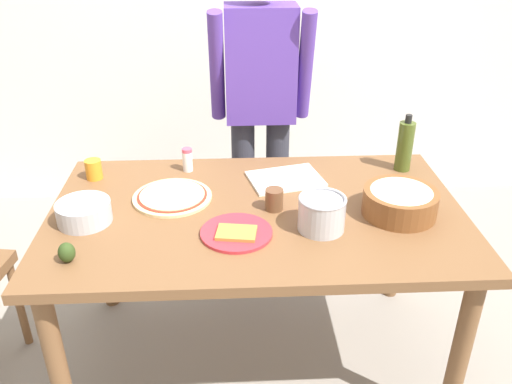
{
  "coord_description": "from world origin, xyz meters",
  "views": [
    {
      "loc": [
        -0.09,
        -1.8,
        1.8
      ],
      "look_at": [
        0.0,
        0.05,
        0.81
      ],
      "focal_mm": 37.68,
      "sensor_mm": 36.0,
      "label": 1
    }
  ],
  "objects_px": {
    "person_cook": "(261,102)",
    "plate_with_slice": "(236,233)",
    "mixing_bowl_steel": "(84,212)",
    "cup_orange": "(94,169)",
    "steel_pot": "(322,213)",
    "cutting_board_white": "(285,179)",
    "dining_table": "(257,229)",
    "avocado": "(67,252)",
    "pizza_raw_on_board": "(172,197)",
    "cup_small_brown": "(274,199)",
    "olive_oil_bottle": "(405,146)",
    "popcorn_bowl": "(400,200)",
    "salt_shaker": "(187,160)"
  },
  "relations": [
    {
      "from": "person_cook",
      "to": "plate_with_slice",
      "type": "height_order",
      "value": "person_cook"
    },
    {
      "from": "mixing_bowl_steel",
      "to": "cup_orange",
      "type": "height_order",
      "value": "cup_orange"
    },
    {
      "from": "steel_pot",
      "to": "cutting_board_white",
      "type": "relative_size",
      "value": 0.58
    },
    {
      "from": "dining_table",
      "to": "cup_orange",
      "type": "xyz_separation_m",
      "value": [
        -0.68,
        0.3,
        0.13
      ]
    },
    {
      "from": "person_cook",
      "to": "plate_with_slice",
      "type": "relative_size",
      "value": 6.23
    },
    {
      "from": "cup_orange",
      "to": "avocado",
      "type": "relative_size",
      "value": 1.21
    },
    {
      "from": "cup_orange",
      "to": "cutting_board_white",
      "type": "distance_m",
      "value": 0.82
    },
    {
      "from": "pizza_raw_on_board",
      "to": "steel_pot",
      "type": "distance_m",
      "value": 0.62
    },
    {
      "from": "steel_pot",
      "to": "cup_small_brown",
      "type": "distance_m",
      "value": 0.22
    },
    {
      "from": "olive_oil_bottle",
      "to": "steel_pot",
      "type": "bearing_deg",
      "value": -132.67
    },
    {
      "from": "popcorn_bowl",
      "to": "person_cook",
      "type": "bearing_deg",
      "value": 120.46
    },
    {
      "from": "cup_small_brown",
      "to": "cutting_board_white",
      "type": "relative_size",
      "value": 0.28
    },
    {
      "from": "mixing_bowl_steel",
      "to": "olive_oil_bottle",
      "type": "distance_m",
      "value": 1.36
    },
    {
      "from": "pizza_raw_on_board",
      "to": "avocado",
      "type": "bearing_deg",
      "value": -126.62
    },
    {
      "from": "plate_with_slice",
      "to": "popcorn_bowl",
      "type": "height_order",
      "value": "popcorn_bowl"
    },
    {
      "from": "plate_with_slice",
      "to": "cup_orange",
      "type": "bearing_deg",
      "value": 141.52
    },
    {
      "from": "plate_with_slice",
      "to": "cup_small_brown",
      "type": "bearing_deg",
      "value": 49.85
    },
    {
      "from": "cup_small_brown",
      "to": "person_cook",
      "type": "bearing_deg",
      "value": 90.72
    },
    {
      "from": "person_cook",
      "to": "olive_oil_bottle",
      "type": "relative_size",
      "value": 6.33
    },
    {
      "from": "pizza_raw_on_board",
      "to": "avocado",
      "type": "distance_m",
      "value": 0.52
    },
    {
      "from": "popcorn_bowl",
      "to": "cutting_board_white",
      "type": "distance_m",
      "value": 0.51
    },
    {
      "from": "popcorn_bowl",
      "to": "olive_oil_bottle",
      "type": "distance_m",
      "value": 0.41
    },
    {
      "from": "popcorn_bowl",
      "to": "olive_oil_bottle",
      "type": "bearing_deg",
      "value": 71.95
    },
    {
      "from": "cup_small_brown",
      "to": "popcorn_bowl",
      "type": "bearing_deg",
      "value": -7.6
    },
    {
      "from": "olive_oil_bottle",
      "to": "steel_pot",
      "type": "xyz_separation_m",
      "value": [
        -0.44,
        -0.48,
        -0.05
      ]
    },
    {
      "from": "cup_small_brown",
      "to": "pizza_raw_on_board",
      "type": "bearing_deg",
      "value": 165.68
    },
    {
      "from": "dining_table",
      "to": "steel_pot",
      "type": "relative_size",
      "value": 9.22
    },
    {
      "from": "avocado",
      "to": "cup_orange",
      "type": "bearing_deg",
      "value": 93.94
    },
    {
      "from": "dining_table",
      "to": "cup_orange",
      "type": "relative_size",
      "value": 18.82
    },
    {
      "from": "dining_table",
      "to": "cup_small_brown",
      "type": "distance_m",
      "value": 0.15
    },
    {
      "from": "olive_oil_bottle",
      "to": "steel_pot",
      "type": "height_order",
      "value": "olive_oil_bottle"
    },
    {
      "from": "cutting_board_white",
      "to": "person_cook",
      "type": "bearing_deg",
      "value": 98.59
    },
    {
      "from": "dining_table",
      "to": "olive_oil_bottle",
      "type": "height_order",
      "value": "olive_oil_bottle"
    },
    {
      "from": "mixing_bowl_steel",
      "to": "salt_shaker",
      "type": "distance_m",
      "value": 0.55
    },
    {
      "from": "olive_oil_bottle",
      "to": "cutting_board_white",
      "type": "xyz_separation_m",
      "value": [
        -0.53,
        -0.08,
        -0.11
      ]
    },
    {
      "from": "cup_small_brown",
      "to": "salt_shaker",
      "type": "distance_m",
      "value": 0.5
    },
    {
      "from": "dining_table",
      "to": "avocado",
      "type": "xyz_separation_m",
      "value": [
        -0.64,
        -0.31,
        0.13
      ]
    },
    {
      "from": "plate_with_slice",
      "to": "steel_pot",
      "type": "relative_size",
      "value": 1.5
    },
    {
      "from": "pizza_raw_on_board",
      "to": "popcorn_bowl",
      "type": "xyz_separation_m",
      "value": [
        0.87,
        -0.17,
        0.05
      ]
    },
    {
      "from": "popcorn_bowl",
      "to": "cup_orange",
      "type": "distance_m",
      "value": 1.28
    },
    {
      "from": "pizza_raw_on_board",
      "to": "salt_shaker",
      "type": "xyz_separation_m",
      "value": [
        0.05,
        0.26,
        0.04
      ]
    },
    {
      "from": "dining_table",
      "to": "pizza_raw_on_board",
      "type": "height_order",
      "value": "pizza_raw_on_board"
    },
    {
      "from": "person_cook",
      "to": "olive_oil_bottle",
      "type": "distance_m",
      "value": 0.75
    },
    {
      "from": "pizza_raw_on_board",
      "to": "cutting_board_white",
      "type": "distance_m",
      "value": 0.49
    },
    {
      "from": "steel_pot",
      "to": "cutting_board_white",
      "type": "bearing_deg",
      "value": 102.97
    },
    {
      "from": "plate_with_slice",
      "to": "salt_shaker",
      "type": "relative_size",
      "value": 2.45
    },
    {
      "from": "person_cook",
      "to": "cup_orange",
      "type": "height_order",
      "value": "person_cook"
    },
    {
      "from": "plate_with_slice",
      "to": "cutting_board_white",
      "type": "relative_size",
      "value": 0.87
    },
    {
      "from": "plate_with_slice",
      "to": "cup_small_brown",
      "type": "distance_m",
      "value": 0.23
    },
    {
      "from": "dining_table",
      "to": "person_cook",
      "type": "xyz_separation_m",
      "value": [
        0.06,
        0.76,
        0.27
      ]
    }
  ]
}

